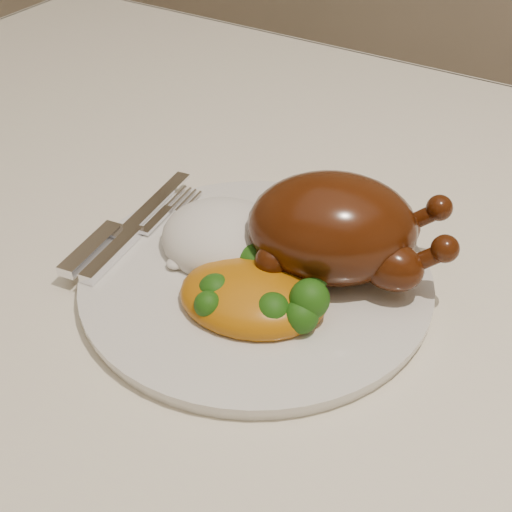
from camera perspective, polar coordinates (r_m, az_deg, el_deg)
The scene contains 7 objects.
dining_table at distance 0.68m, azimuth 11.55°, elevation -11.55°, with size 1.60×0.90×0.76m.
tablecloth at distance 0.63m, azimuth 12.37°, elevation -7.17°, with size 1.73×1.03×0.18m.
dinner_plate at distance 0.63m, azimuth 0.00°, elevation -1.92°, with size 0.30×0.30×0.01m, color silver.
roast_chicken at distance 0.61m, azimuth 6.50°, elevation 2.22°, with size 0.19×0.16×0.09m.
rice_mound at distance 0.65m, azimuth -2.63°, elevation 1.38°, with size 0.13×0.12×0.06m.
mac_and_cheese at distance 0.58m, azimuth 0.33°, elevation -3.19°, with size 0.14×0.13×0.05m.
cutlery at distance 0.67m, azimuth -10.73°, elevation 1.60°, with size 0.05×0.19×0.01m.
Camera 1 is at (0.12, -0.44, 1.17)m, focal length 50.00 mm.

